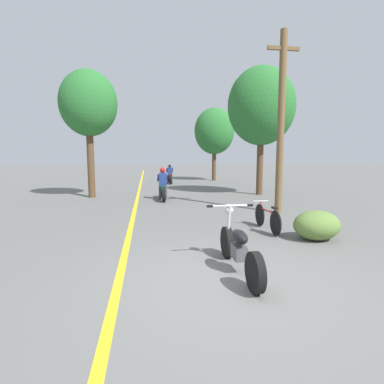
{
  "coord_description": "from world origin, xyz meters",
  "views": [
    {
      "loc": [
        -1.22,
        -4.45,
        1.98
      ],
      "look_at": [
        0.09,
        4.28,
        0.9
      ],
      "focal_mm": 28.0,
      "sensor_mm": 36.0,
      "label": 1
    }
  ],
  "objects_px": {
    "roadside_tree_right_near": "(261,106)",
    "motorcycle_foreground": "(238,247)",
    "motorcycle_rider_far": "(170,176)",
    "bicycle_parked": "(267,218)",
    "utility_pole": "(281,121)",
    "motorcycle_rider_lead": "(163,188)",
    "roadside_tree_right_far": "(214,131)",
    "roadside_tree_left": "(88,104)"
  },
  "relations": [
    {
      "from": "roadside_tree_right_near",
      "to": "motorcycle_foreground",
      "type": "xyz_separation_m",
      "value": [
        -4.13,
        -9.71,
        -3.97
      ]
    },
    {
      "from": "motorcycle_rider_far",
      "to": "bicycle_parked",
      "type": "xyz_separation_m",
      "value": [
        1.54,
        -13.81,
        -0.17
      ]
    },
    {
      "from": "bicycle_parked",
      "to": "utility_pole",
      "type": "bearing_deg",
      "value": 59.73
    },
    {
      "from": "utility_pole",
      "to": "motorcycle_rider_lead",
      "type": "distance_m",
      "value": 5.89
    },
    {
      "from": "motorcycle_rider_lead",
      "to": "motorcycle_rider_far",
      "type": "xyz_separation_m",
      "value": [
        0.9,
        7.79,
        -0.04
      ]
    },
    {
      "from": "roadside_tree_right_near",
      "to": "motorcycle_rider_lead",
      "type": "relative_size",
      "value": 3.03
    },
    {
      "from": "roadside_tree_right_far",
      "to": "motorcycle_rider_far",
      "type": "xyz_separation_m",
      "value": [
        -3.71,
        -2.22,
        -3.36
      ]
    },
    {
      "from": "utility_pole",
      "to": "bicycle_parked",
      "type": "relative_size",
      "value": 3.62
    },
    {
      "from": "motorcycle_foreground",
      "to": "motorcycle_rider_lead",
      "type": "xyz_separation_m",
      "value": [
        -0.83,
        8.64,
        0.13
      ]
    },
    {
      "from": "motorcycle_foreground",
      "to": "bicycle_parked",
      "type": "relative_size",
      "value": 1.28
    },
    {
      "from": "roadside_tree_right_near",
      "to": "roadside_tree_left",
      "type": "relative_size",
      "value": 1.08
    },
    {
      "from": "roadside_tree_right_near",
      "to": "motorcycle_foreground",
      "type": "relative_size",
      "value": 2.95
    },
    {
      "from": "roadside_tree_left",
      "to": "motorcycle_foreground",
      "type": "xyz_separation_m",
      "value": [
        4.14,
        -9.91,
        -3.9
      ]
    },
    {
      "from": "motorcycle_foreground",
      "to": "motorcycle_rider_far",
      "type": "xyz_separation_m",
      "value": [
        0.07,
        16.43,
        0.09
      ]
    },
    {
      "from": "motorcycle_rider_lead",
      "to": "motorcycle_foreground",
      "type": "bearing_deg",
      "value": -84.49
    },
    {
      "from": "roadside_tree_right_near",
      "to": "motorcycle_rider_far",
      "type": "bearing_deg",
      "value": 121.1
    },
    {
      "from": "roadside_tree_right_far",
      "to": "roadside_tree_left",
      "type": "bearing_deg",
      "value": -132.18
    },
    {
      "from": "roadside_tree_right_near",
      "to": "motorcycle_rider_lead",
      "type": "distance_m",
      "value": 6.36
    },
    {
      "from": "roadside_tree_right_far",
      "to": "roadside_tree_left",
      "type": "relative_size",
      "value": 0.97
    },
    {
      "from": "roadside_tree_right_far",
      "to": "motorcycle_rider_far",
      "type": "relative_size",
      "value": 2.83
    },
    {
      "from": "utility_pole",
      "to": "motorcycle_rider_far",
      "type": "height_order",
      "value": "utility_pole"
    },
    {
      "from": "utility_pole",
      "to": "motorcycle_rider_far",
      "type": "bearing_deg",
      "value": 104.35
    },
    {
      "from": "roadside_tree_right_near",
      "to": "bicycle_parked",
      "type": "bearing_deg",
      "value": -109.53
    },
    {
      "from": "utility_pole",
      "to": "motorcycle_foreground",
      "type": "xyz_separation_m",
      "value": [
        -3.0,
        -4.99,
        -2.71
      ]
    },
    {
      "from": "roadside_tree_right_far",
      "to": "bicycle_parked",
      "type": "height_order",
      "value": "roadside_tree_right_far"
    },
    {
      "from": "roadside_tree_left",
      "to": "motorcycle_rider_far",
      "type": "bearing_deg",
      "value": 57.15
    },
    {
      "from": "motorcycle_foreground",
      "to": "bicycle_parked",
      "type": "height_order",
      "value": "motorcycle_foreground"
    },
    {
      "from": "utility_pole",
      "to": "roadside_tree_right_far",
      "type": "bearing_deg",
      "value": 86.73
    },
    {
      "from": "utility_pole",
      "to": "motorcycle_rider_far",
      "type": "distance_m",
      "value": 12.1
    },
    {
      "from": "motorcycle_foreground",
      "to": "motorcycle_rider_lead",
      "type": "height_order",
      "value": "motorcycle_rider_lead"
    },
    {
      "from": "utility_pole",
      "to": "bicycle_parked",
      "type": "xyz_separation_m",
      "value": [
        -1.38,
        -2.37,
        -2.79
      ]
    },
    {
      "from": "roadside_tree_left",
      "to": "bicycle_parked",
      "type": "relative_size",
      "value": 3.5
    },
    {
      "from": "roadside_tree_right_far",
      "to": "motorcycle_foreground",
      "type": "relative_size",
      "value": 2.65
    },
    {
      "from": "utility_pole",
      "to": "motorcycle_foreground",
      "type": "height_order",
      "value": "utility_pole"
    },
    {
      "from": "roadside_tree_right_far",
      "to": "motorcycle_rider_far",
      "type": "height_order",
      "value": "roadside_tree_right_far"
    },
    {
      "from": "utility_pole",
      "to": "roadside_tree_left",
      "type": "xyz_separation_m",
      "value": [
        -7.13,
        4.92,
        1.19
      ]
    },
    {
      "from": "roadside_tree_right_far",
      "to": "motorcycle_foreground",
      "type": "height_order",
      "value": "roadside_tree_right_far"
    },
    {
      "from": "roadside_tree_right_near",
      "to": "bicycle_parked",
      "type": "xyz_separation_m",
      "value": [
        -2.51,
        -7.09,
        -4.04
      ]
    },
    {
      "from": "roadside_tree_right_near",
      "to": "motorcycle_foreground",
      "type": "height_order",
      "value": "roadside_tree_right_near"
    },
    {
      "from": "bicycle_parked",
      "to": "motorcycle_rider_far",
      "type": "bearing_deg",
      "value": 96.37
    },
    {
      "from": "utility_pole",
      "to": "roadside_tree_right_near",
      "type": "distance_m",
      "value": 5.01
    },
    {
      "from": "roadside_tree_right_near",
      "to": "roadside_tree_left",
      "type": "distance_m",
      "value": 8.27
    }
  ]
}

